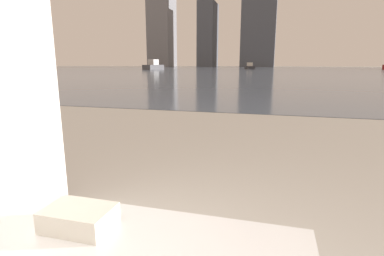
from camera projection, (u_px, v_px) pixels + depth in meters
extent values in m
cube|color=silver|center=(80.00, 223.00, 1.11)|extent=(0.25, 0.17, 0.04)
cube|color=silver|center=(79.00, 213.00, 1.10)|extent=(0.25, 0.17, 0.04)
cube|color=slate|center=(273.00, 70.00, 58.76)|extent=(180.00, 110.00, 0.01)
cube|color=#2D2D33|center=(250.00, 68.00, 63.00)|extent=(2.43, 3.95, 0.65)
cube|color=silver|center=(250.00, 64.00, 62.85)|extent=(1.34, 1.63, 0.75)
cube|color=#4C4C51|center=(153.00, 67.00, 59.50)|extent=(2.65, 5.52, 0.93)
cube|color=silver|center=(153.00, 62.00, 59.29)|extent=(1.63, 2.17, 1.06)
cube|color=slate|center=(161.00, 8.00, 118.45)|extent=(8.98, 10.88, 45.74)
cube|color=#4C515B|center=(208.00, 35.00, 115.76)|extent=(6.10, 11.32, 23.90)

